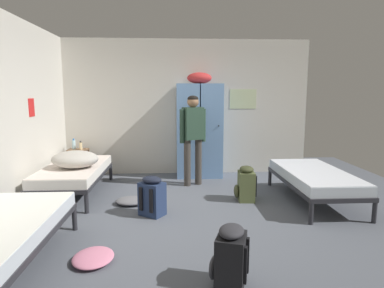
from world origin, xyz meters
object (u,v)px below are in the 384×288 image
(locker_bank, at_px, (199,129))
(backpack_olive, at_px, (246,184))
(person_traveler, at_px, (193,132))
(lotion_bottle, at_px, (81,146))
(shelf_unit, at_px, (78,160))
(backpack_black, at_px, (230,257))
(bed_left_rear, at_px, (74,172))
(backpack_navy, at_px, (153,197))
(clothes_pile_pink, at_px, (93,257))
(bed_right, at_px, (314,177))
(clothes_pile_grey, at_px, (131,201))
(water_bottle, at_px, (74,144))
(bedding_heap, at_px, (75,159))

(locker_bank, relative_size, backpack_olive, 3.76)
(person_traveler, relative_size, lotion_bottle, 9.55)
(shelf_unit, height_order, backpack_black, shelf_unit)
(backpack_black, bearing_deg, bed_left_rear, 127.27)
(bed_left_rear, bearing_deg, backpack_navy, -37.37)
(backpack_black, bearing_deg, clothes_pile_pink, 159.38)
(bed_right, xyz_separation_m, clothes_pile_grey, (-2.82, 0.02, -0.33))
(bed_left_rear, height_order, lotion_bottle, lotion_bottle)
(backpack_olive, bearing_deg, water_bottle, 152.00)
(shelf_unit, distance_m, bed_left_rear, 1.18)
(locker_bank, bearing_deg, clothes_pile_pink, -111.22)
(locker_bank, relative_size, water_bottle, 9.89)
(backpack_navy, relative_size, clothes_pile_pink, 1.16)
(bed_left_rear, xyz_separation_m, backpack_navy, (1.35, -1.03, -0.12))
(bed_left_rear, relative_size, backpack_olive, 3.45)
(bedding_heap, xyz_separation_m, water_bottle, (-0.40, 1.34, 0.04))
(backpack_navy, xyz_separation_m, backpack_olive, (1.42, 0.56, 0.00))
(water_bottle, distance_m, clothes_pile_grey, 2.26)
(backpack_navy, distance_m, backpack_olive, 1.52)
(bedding_heap, distance_m, backpack_black, 3.35)
(shelf_unit, distance_m, bed_right, 4.42)
(water_bottle, height_order, backpack_black, water_bottle)
(lotion_bottle, xyz_separation_m, backpack_olive, (2.95, -1.59, -0.39))
(person_traveler, xyz_separation_m, backpack_black, (0.13, -3.26, -0.72))
(bed_left_rear, height_order, bedding_heap, bedding_heap)
(bed_left_rear, bearing_deg, bedding_heap, -66.30)
(backpack_olive, xyz_separation_m, clothes_pile_pink, (-1.94, -1.83, -0.22))
(person_traveler, xyz_separation_m, backpack_navy, (-0.65, -1.50, -0.72))
(person_traveler, bearing_deg, clothes_pile_grey, -134.55)
(locker_bank, relative_size, bed_left_rear, 1.09)
(bed_right, xyz_separation_m, bedding_heap, (-3.74, 0.40, 0.25))
(bedding_heap, bearing_deg, clothes_pile_grey, -22.67)
(backpack_black, xyz_separation_m, clothes_pile_grey, (-1.13, 2.24, -0.21))
(locker_bank, distance_m, bed_left_rear, 2.50)
(bedding_heap, bearing_deg, clothes_pile_pink, -70.52)
(bed_left_rear, height_order, clothes_pile_grey, bed_left_rear)
(person_traveler, bearing_deg, water_bottle, 163.13)
(shelf_unit, height_order, bedding_heap, bedding_heap)
(bed_left_rear, xyz_separation_m, clothes_pile_pink, (0.83, -2.30, -0.34))
(water_bottle, xyz_separation_m, backpack_olive, (3.10, -1.65, -0.40))
(locker_bank, height_order, person_traveler, locker_bank)
(person_traveler, bearing_deg, locker_bank, 75.86)
(bed_right, bearing_deg, water_bottle, 157.24)
(lotion_bottle, xyz_separation_m, clothes_pile_pink, (1.01, -3.41, -0.60))
(bedding_heap, xyz_separation_m, backpack_olive, (2.69, -0.31, -0.37))
(shelf_unit, xyz_separation_m, person_traveler, (2.24, -0.68, 0.64))
(person_traveler, bearing_deg, bed_right, -29.59)
(person_traveler, height_order, clothes_pile_grey, person_traveler)
(locker_bank, distance_m, clothes_pile_pink, 3.79)
(backpack_navy, height_order, clothes_pile_pink, backpack_navy)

